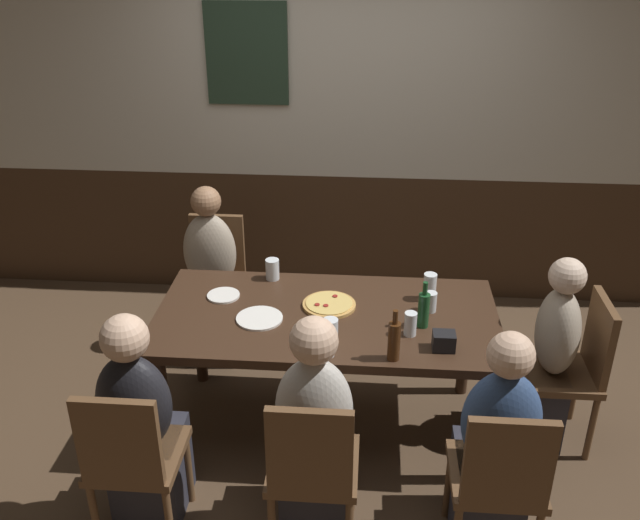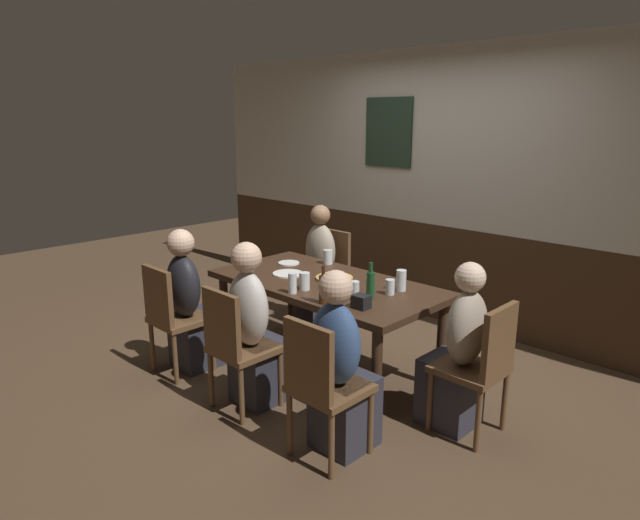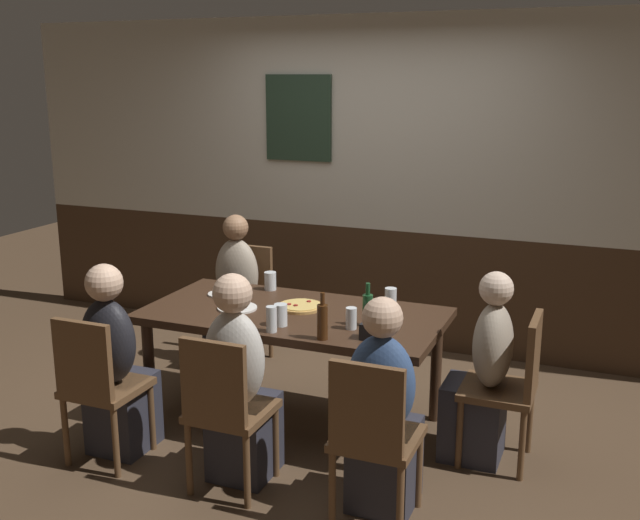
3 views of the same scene
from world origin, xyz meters
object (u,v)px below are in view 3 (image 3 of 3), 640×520
at_px(person_left_far, 235,304).
at_px(beer_bottle_brown, 322,321).
at_px(chair_head_east, 512,381).
at_px(beer_glass_tall, 351,320).
at_px(dining_table, 294,324).
at_px(chair_right_near, 373,432).
at_px(person_mid_near, 239,393).
at_px(chair_left_far, 245,297).
at_px(tumbler_water, 391,302).
at_px(pint_glass_pale, 271,320).
at_px(plate_white_small, 222,294).
at_px(person_left_near, 116,373).
at_px(beer_bottle_green, 368,309).
at_px(chair_mid_near, 225,405).
at_px(chair_left_near, 98,382).
at_px(person_head_east, 482,382).
at_px(highball_clear, 384,310).
at_px(pint_glass_stout, 281,316).
at_px(plate_white_large, 237,308).
at_px(person_right_near, 383,421).
at_px(condiment_caddy, 371,331).
at_px(beer_glass_half, 270,282).
at_px(pizza, 300,306).

xyz_separation_m(person_left_far, beer_bottle_brown, (1.15, -1.10, 0.36)).
xyz_separation_m(chair_head_east, beer_glass_tall, (-0.89, -0.17, 0.30)).
bearing_deg(dining_table, chair_right_near, -47.47).
distance_m(person_mid_near, beer_bottle_brown, 0.59).
relative_size(chair_right_near, chair_head_east, 1.00).
height_order(chair_left_far, tumbler_water, tumbler_water).
distance_m(pint_glass_pale, plate_white_small, 0.82).
height_order(person_left_near, beer_bottle_green, person_left_near).
distance_m(dining_table, person_mid_near, 0.73).
height_order(chair_mid_near, pint_glass_pale, pint_glass_pale).
xyz_separation_m(chair_left_near, person_head_east, (1.97, 0.87, -0.03)).
relative_size(chair_mid_near, person_left_far, 0.76).
bearing_deg(highball_clear, chair_head_east, -5.92).
bearing_deg(person_left_near, person_head_east, 19.92).
height_order(chair_head_east, pint_glass_stout, chair_head_east).
xyz_separation_m(person_head_east, beer_bottle_green, (-0.66, -0.08, 0.37)).
height_order(person_left_far, pint_glass_stout, person_left_far).
relative_size(person_left_near, plate_white_large, 4.65).
xyz_separation_m(chair_mid_near, person_right_near, (0.80, 0.16, -0.02)).
bearing_deg(condiment_caddy, beer_glass_tall, 143.32).
bearing_deg(plate_white_small, chair_left_near, -101.95).
xyz_separation_m(person_left_far, beer_glass_tall, (1.24, -0.88, 0.31)).
bearing_deg(person_left_far, dining_table, -41.61).
height_order(person_left_near, person_head_east, person_left_near).
bearing_deg(beer_bottle_green, beer_glass_half, 151.46).
relative_size(person_left_near, pizza, 3.95).
bearing_deg(person_head_east, pizza, 175.79).
height_order(chair_mid_near, pizza, chair_mid_near).
distance_m(chair_left_near, beer_bottle_brown, 1.30).
xyz_separation_m(beer_glass_tall, plate_white_large, (-0.78, 0.09, -0.05)).
bearing_deg(plate_white_large, person_right_near, -28.86).
bearing_deg(dining_table, beer_bottle_green, -8.86).
relative_size(chair_right_near, person_left_far, 0.76).
xyz_separation_m(tumbler_water, condiment_caddy, (0.04, -0.49, -0.02)).
bearing_deg(person_left_near, chair_left_near, -90.00).
bearing_deg(person_left_near, beer_bottle_brown, 15.82).
relative_size(dining_table, highball_clear, 16.53).
bearing_deg(beer_bottle_brown, chair_head_east, 21.53).
height_order(chair_mid_near, person_left_near, person_left_near).
distance_m(pizza, beer_bottle_brown, 0.59).
bearing_deg(beer_bottle_brown, person_mid_near, -136.70).
distance_m(dining_table, highball_clear, 0.57).
xyz_separation_m(person_left_near, highball_clear, (1.35, 0.79, 0.30)).
distance_m(person_left_near, pint_glass_stout, 1.00).
height_order(chair_right_near, chair_left_near, same).
xyz_separation_m(dining_table, beer_bottle_brown, (0.35, -0.39, 0.18)).
bearing_deg(tumbler_water, beer_glass_tall, -107.68).
height_order(person_mid_near, beer_bottle_green, person_mid_near).
relative_size(chair_left_near, person_right_near, 0.77).
height_order(chair_right_near, beer_glass_half, chair_right_near).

